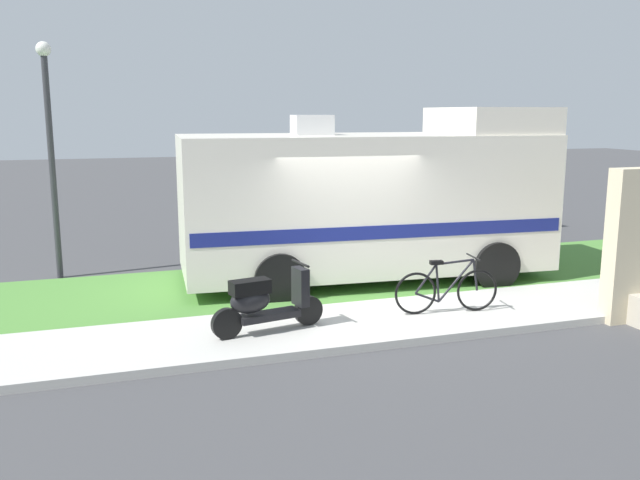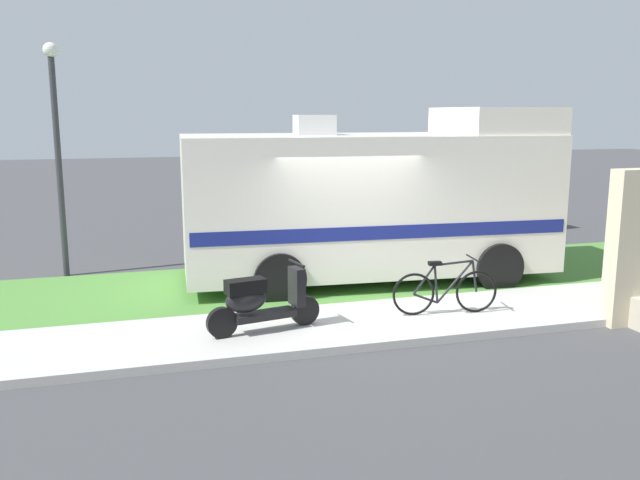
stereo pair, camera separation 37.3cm
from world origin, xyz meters
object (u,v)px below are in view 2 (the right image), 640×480
object	(u,v)px
scooter	(260,301)
pickup_truck_near	(443,197)
bicycle	(445,290)
street_lamp_post	(57,139)
motorhome_rv	(374,200)

from	to	relation	value
scooter	pickup_truck_near	bearing A→B (deg)	48.58
bicycle	street_lamp_post	bearing A→B (deg)	140.74
street_lamp_post	pickup_truck_near	bearing A→B (deg)	15.22
motorhome_rv	street_lamp_post	world-z (taller)	street_lamp_post
bicycle	pickup_truck_near	bearing A→B (deg)	63.76
motorhome_rv	scooter	xyz separation A→B (m)	(-2.76, -2.76, -1.00)
motorhome_rv	pickup_truck_near	distance (m)	6.13
bicycle	pickup_truck_near	world-z (taller)	pickup_truck_near
pickup_truck_near	street_lamp_post	size ratio (longest dim) A/B	1.15
scooter	motorhome_rv	bearing A→B (deg)	44.97
bicycle	pickup_truck_near	xyz separation A→B (m)	(3.67, 7.45, 0.43)
motorhome_rv	scooter	size ratio (longest dim) A/B	4.11
pickup_truck_near	street_lamp_post	xyz separation A→B (m)	(-9.59, -2.61, 1.80)
scooter	street_lamp_post	size ratio (longest dim) A/B	0.38
motorhome_rv	pickup_truck_near	world-z (taller)	motorhome_rv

